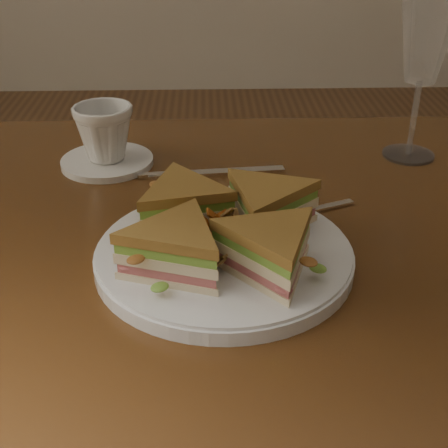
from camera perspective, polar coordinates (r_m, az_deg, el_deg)
name	(u,v)px	position (r m, az deg, el deg)	size (l,w,h in m)	color
table	(267,295)	(0.83, 3.94, -6.50)	(1.20, 0.80, 0.75)	#371D0C
plate	(224,256)	(0.70, 0.00, -2.99)	(0.29, 0.29, 0.02)	silver
sandwich_wedges	(224,228)	(0.68, 0.00, -0.37)	(0.28, 0.28, 0.06)	beige
crisps_mound	(224,231)	(0.68, 0.00, -0.66)	(0.09, 0.09, 0.05)	#B25416
spoon	(260,221)	(0.78, 3.30, 0.29)	(0.17, 0.08, 0.01)	silver
knife	(207,173)	(0.91, -1.59, 4.67)	(0.22, 0.04, 0.00)	silver
wine_glass	(426,42)	(0.97, 17.97, 15.52)	(0.09, 0.09, 0.24)	white
saucer	(107,162)	(0.96, -10.62, 5.63)	(0.14, 0.14, 0.01)	silver
coffee_cup	(104,133)	(0.94, -10.88, 8.18)	(0.09, 0.09, 0.08)	silver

